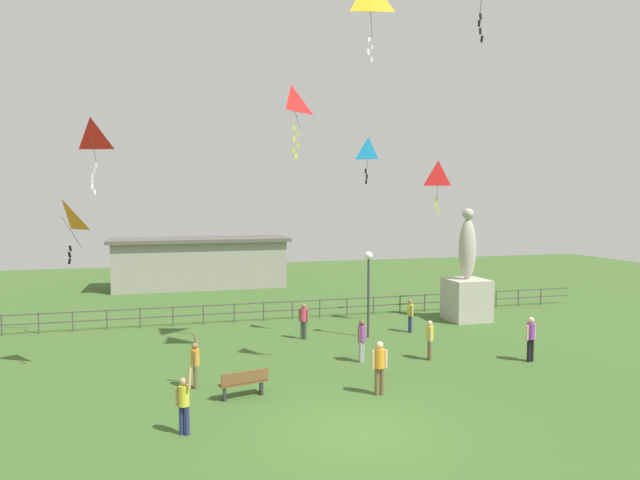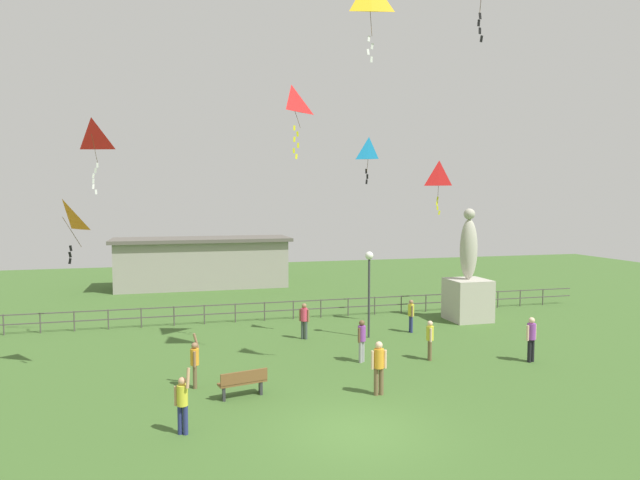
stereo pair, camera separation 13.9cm
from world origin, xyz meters
name	(u,v)px [view 2 (the right image)]	position (x,y,z in m)	size (l,w,h in m)	color
ground_plane	(357,432)	(0.00, 0.00, 0.00)	(80.00, 80.00, 0.00)	#3D6028
statue_monument	(468,288)	(9.80, 11.45, 1.65)	(1.95, 1.95, 5.68)	#B2AD9E
lamppost	(369,274)	(3.73, 9.40, 2.84)	(0.36, 0.36, 3.84)	#38383D
park_bench	(243,382)	(-2.58, 3.35, 0.46)	(1.55, 0.73, 0.85)	brown
person_0	(182,401)	(-4.42, 1.03, 0.89)	(0.43, 0.36, 1.78)	navy
person_1	(362,338)	(2.18, 5.91, 0.92)	(0.39, 0.35, 1.60)	#99999E
person_2	(195,361)	(-3.98, 4.60, 0.88)	(0.30, 0.45, 1.75)	brown
person_3	(531,336)	(8.35, 4.30, 0.98)	(0.50, 0.31, 1.70)	black
person_4	(411,314)	(5.94, 9.80, 0.87)	(0.28, 0.45, 1.52)	navy
person_5	(304,319)	(0.90, 9.85, 0.91)	(0.40, 0.32, 1.58)	#3F4C47
person_6	(379,364)	(1.54, 2.45, 0.97)	(0.51, 0.31, 1.69)	brown
person_7	(430,337)	(4.78, 5.51, 0.87)	(0.28, 0.44, 1.52)	brown
kite_0	(92,136)	(-7.71, 10.84, 8.66)	(1.19, 0.95, 3.06)	red
kite_1	(369,1)	(1.99, 4.75, 12.81)	(1.19, 1.12, 2.89)	yellow
kite_2	(439,175)	(7.57, 10.41, 7.26)	(0.99, 0.85, 2.53)	red
kite_4	(63,218)	(-8.18, 6.89, 5.47)	(1.10, 1.22, 2.16)	orange
kite_5	(292,102)	(0.01, 8.14, 9.91)	(1.24, 1.10, 2.87)	red
kite_6	(369,151)	(3.46, 8.76, 8.17)	(0.79, 0.70, 1.97)	#198CD1
waterfront_railing	(263,309)	(-0.29, 14.00, 0.62)	(36.00, 0.06, 0.95)	#4C4742
pavilion_building	(202,262)	(-2.65, 26.00, 1.76)	(12.18, 4.25, 3.48)	gray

